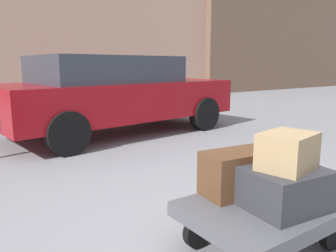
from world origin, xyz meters
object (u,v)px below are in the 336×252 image
Objects in this scene: parked_car at (116,93)px; duffel_bag_tan_topmost_pile at (288,151)px; suitcase_charcoal_front_right at (285,189)px; bollard_kerb_mid at (147,95)px; duffel_bag_brown_stacked_top at (241,172)px; luggage_cart at (266,212)px; bollard_kerb_near at (101,97)px; bicycle_leaning at (150,91)px.

duffel_bag_tan_topmost_pile is at bearing -101.58° from parked_car.
suitcase_charcoal_front_right is 0.78× the size of bollard_kerb_mid.
duffel_bag_brown_stacked_top is 4.09m from parked_car.
luggage_cart is at bearing -102.14° from parked_car.
parked_car is at bearing -108.94° from bollard_kerb_near.
bollard_kerb_near is at bearing 71.06° from parked_car.
duffel_bag_brown_stacked_top is 9.38m from bicycle_leaning.
duffel_bag_brown_stacked_top is (-0.02, 0.23, 0.23)m from luggage_cart.
duffel_bag_brown_stacked_top is at bearing -116.35° from bollard_kerb_mid.
parked_car is at bearing -128.17° from bollard_kerb_mid.
bollard_kerb_mid is at bearing 64.43° from luggage_cart.
duffel_bag_tan_topmost_pile is at bearing -104.99° from bollard_kerb_near.
duffel_bag_tan_topmost_pile is 0.56× the size of bollard_kerb_mid.
duffel_bag_brown_stacked_top reaches higher than luggage_cart.
parked_car reaches higher than bicycle_leaning.
parked_car is (0.92, 3.97, 0.26)m from duffel_bag_brown_stacked_top.
duffel_bag_brown_stacked_top reaches higher than bollard_kerb_mid.
bollard_kerb_mid is (3.71, 7.92, -0.40)m from duffel_bag_tan_topmost_pile.
duffel_bag_tan_topmost_pile is 9.68m from bicycle_leaning.
bicycle_leaning is (4.29, 8.67, -0.10)m from suitcase_charcoal_front_right.
suitcase_charcoal_front_right is at bearing -77.01° from duffel_bag_brown_stacked_top.
bollard_kerb_mid is at bearing 53.60° from duffel_bag_tan_topmost_pile.
bicycle_leaning is at bearing 52.61° from bollard_kerb_mid.
parked_car is at bearing 67.14° from duffel_bag_tan_topmost_pile.
duffel_bag_brown_stacked_top is 0.34× the size of bicycle_leaning.
bollard_kerb_mid is at bearing -127.39° from bicycle_leaning.
bollard_kerb_near is 1.59m from bollard_kerb_mid.
suitcase_charcoal_front_right is 0.11× the size of parked_car.
bollard_kerb_near is (2.12, 7.92, -0.15)m from suitcase_charcoal_front_right.
bicycle_leaning is (4.30, 8.55, 0.11)m from luggage_cart.
bicycle_leaning is 2.66× the size of bollard_kerb_mid.
bollard_kerb_mid is at bearing 51.83° from parked_car.
duffel_bag_brown_stacked_top is at bearing -117.46° from bicycle_leaning.
suitcase_charcoal_front_right is 0.35m from duffel_bag_brown_stacked_top.
parked_car is (0.89, 4.32, 0.29)m from suitcase_charcoal_front_right.
duffel_bag_tan_topmost_pile is at bearing -116.31° from bicycle_leaning.
suitcase_charcoal_front_right is at bearing 0.00° from duffel_bag_tan_topmost_pile.
suitcase_charcoal_front_right is (0.02, -0.12, 0.21)m from luggage_cart.
parked_car is (0.89, 4.32, 0.03)m from duffel_bag_tan_topmost_pile.
luggage_cart is 1.72× the size of bollard_kerb_mid.
duffel_bag_tan_topmost_pile reaches higher than bollard_kerb_near.
bicycle_leaning is at bearing 69.47° from duffel_bag_brown_stacked_top.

